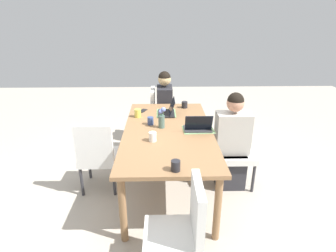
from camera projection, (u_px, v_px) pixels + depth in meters
ground_plane at (168, 184)px, 3.57m from camera, size 10.00×10.00×0.00m
dining_table at (168, 136)px, 3.31m from camera, size 2.02×1.03×0.75m
chair_near_left_near at (235, 145)px, 3.47m from camera, size 0.44×0.44×0.90m
person_near_left_near at (231, 146)px, 3.39m from camera, size 0.36×0.40×1.19m
chair_head_right_left_mid at (160, 113)px, 4.59m from camera, size 0.44×0.44×0.90m
person_head_right_left_mid at (165, 112)px, 4.52m from camera, size 0.40×0.36×1.19m
chair_far_left_far at (97, 153)px, 3.27m from camera, size 0.44×0.44×0.90m
chair_head_left_right_near at (182, 229)px, 2.13m from camera, size 0.44×0.44×0.90m
flower_vase at (162, 118)px, 3.30m from camera, size 0.08×0.09×0.26m
placemat_near_left_near at (198, 129)px, 3.29m from camera, size 0.28×0.37×0.00m
placemat_head_right_left_mid at (166, 113)px, 3.83m from camera, size 0.36×0.26×0.00m
laptop_near_left_near at (198, 127)px, 3.25m from camera, size 0.22×0.32×0.21m
laptop_head_right_left_mid at (168, 111)px, 3.77m from camera, size 0.32×0.22×0.20m
coffee_mug_near_left at (150, 121)px, 3.42m from camera, size 0.07×0.07×0.10m
coffee_mug_near_right at (153, 137)px, 2.98m from camera, size 0.08×0.08×0.10m
coffee_mug_centre_left at (185, 105)px, 4.02m from camera, size 0.09×0.09×0.09m
coffee_mug_centre_right at (138, 113)px, 3.67m from camera, size 0.09×0.09×0.11m
coffee_mug_far_left at (176, 166)px, 2.42m from camera, size 0.08×0.08×0.10m
phone_black at (143, 111)px, 3.91m from camera, size 0.17×0.13×0.01m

